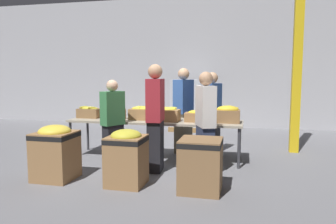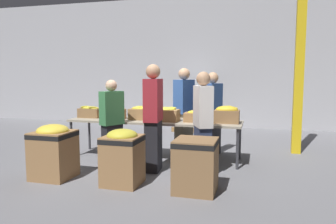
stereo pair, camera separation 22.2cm
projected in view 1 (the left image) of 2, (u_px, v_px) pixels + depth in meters
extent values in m
plane|color=slate|center=(155.00, 158.00, 6.34)|extent=(30.00, 30.00, 0.00)
cube|color=#A8A8AD|center=(191.00, 62.00, 10.19)|extent=(16.00, 0.08, 4.00)
cube|color=#9E937F|center=(155.00, 121.00, 6.25)|extent=(3.30, 0.82, 0.04)
cylinder|color=#38383D|center=(71.00, 140.00, 6.33)|extent=(0.05, 0.05, 0.70)
cylinder|color=#38383D|center=(239.00, 149.00, 5.59)|extent=(0.05, 0.05, 0.70)
cylinder|color=#38383D|center=(88.00, 134.00, 7.00)|extent=(0.05, 0.05, 0.70)
cylinder|color=#38383D|center=(240.00, 141.00, 6.27)|extent=(0.05, 0.05, 0.70)
cube|color=olive|center=(89.00, 113.00, 6.59)|extent=(0.44, 0.27, 0.19)
ellipsoid|color=gold|center=(89.00, 108.00, 6.58)|extent=(0.37, 0.22, 0.07)
ellipsoid|color=gold|center=(92.00, 107.00, 6.48)|extent=(0.15, 0.13, 0.05)
ellipsoid|color=gold|center=(84.00, 107.00, 6.57)|extent=(0.15, 0.20, 0.04)
cube|color=tan|center=(113.00, 114.00, 6.40)|extent=(0.43, 0.27, 0.19)
ellipsoid|color=gold|center=(113.00, 109.00, 6.39)|extent=(0.36, 0.22, 0.12)
ellipsoid|color=gold|center=(111.00, 106.00, 6.44)|extent=(0.21, 0.05, 0.04)
ellipsoid|color=gold|center=(107.00, 108.00, 6.34)|extent=(0.17, 0.16, 0.04)
ellipsoid|color=gold|center=(114.00, 108.00, 6.34)|extent=(0.10, 0.21, 0.05)
cube|color=olive|center=(143.00, 114.00, 6.33)|extent=(0.48, 0.33, 0.21)
ellipsoid|color=gold|center=(143.00, 108.00, 6.32)|extent=(0.42, 0.27, 0.09)
ellipsoid|color=gold|center=(148.00, 106.00, 6.38)|extent=(0.08, 0.19, 0.05)
ellipsoid|color=gold|center=(143.00, 107.00, 6.25)|extent=(0.15, 0.14, 0.04)
ellipsoid|color=gold|center=(138.00, 107.00, 6.39)|extent=(0.07, 0.17, 0.06)
cube|color=#A37A4C|center=(166.00, 115.00, 6.11)|extent=(0.48, 0.33, 0.22)
ellipsoid|color=gold|center=(166.00, 109.00, 6.10)|extent=(0.38, 0.28, 0.09)
ellipsoid|color=gold|center=(160.00, 107.00, 6.14)|extent=(0.18, 0.18, 0.04)
ellipsoid|color=gold|center=(173.00, 108.00, 6.08)|extent=(0.17, 0.09, 0.04)
ellipsoid|color=gold|center=(164.00, 108.00, 6.06)|extent=(0.09, 0.19, 0.04)
cube|color=olive|center=(198.00, 117.00, 6.02)|extent=(0.48, 0.27, 0.17)
ellipsoid|color=yellow|center=(198.00, 112.00, 6.01)|extent=(0.38, 0.23, 0.09)
ellipsoid|color=yellow|center=(206.00, 111.00, 5.98)|extent=(0.21, 0.06, 0.05)
ellipsoid|color=yellow|center=(204.00, 112.00, 5.92)|extent=(0.13, 0.18, 0.05)
cube|color=olive|center=(227.00, 116.00, 5.91)|extent=(0.44, 0.29, 0.23)
ellipsoid|color=gold|center=(228.00, 109.00, 5.90)|extent=(0.39, 0.23, 0.14)
ellipsoid|color=gold|center=(229.00, 106.00, 5.94)|extent=(0.13, 0.14, 0.04)
ellipsoid|color=gold|center=(233.00, 108.00, 5.90)|extent=(0.20, 0.10, 0.04)
ellipsoid|color=gold|center=(230.00, 107.00, 5.85)|extent=(0.21, 0.06, 0.04)
cube|color=black|center=(156.00, 146.00, 5.46)|extent=(0.26, 0.42, 0.84)
cube|color=maroon|center=(155.00, 100.00, 5.38)|extent=(0.28, 0.50, 0.70)
sphere|color=tan|center=(155.00, 71.00, 5.33)|extent=(0.24, 0.24, 0.24)
cube|color=#2D3856|center=(205.00, 151.00, 5.26)|extent=(0.34, 0.43, 0.78)
cube|color=silver|center=(206.00, 106.00, 5.18)|extent=(0.38, 0.50, 0.65)
sphere|color=tan|center=(206.00, 79.00, 5.13)|extent=(0.22, 0.22, 0.22)
cube|color=black|center=(212.00, 135.00, 6.63)|extent=(0.33, 0.43, 0.79)
cube|color=#2D5199|center=(212.00, 100.00, 6.55)|extent=(0.37, 0.49, 0.65)
sphere|color=tan|center=(212.00, 78.00, 6.50)|extent=(0.22, 0.22, 0.22)
cube|color=black|center=(113.00, 145.00, 5.85)|extent=(0.33, 0.39, 0.72)
cube|color=#387A47|center=(113.00, 108.00, 5.78)|extent=(0.38, 0.45, 0.59)
sphere|color=#DBAD89|center=(112.00, 86.00, 5.73)|extent=(0.20, 0.20, 0.20)
cube|color=#6B604C|center=(183.00, 133.00, 6.77)|extent=(0.33, 0.44, 0.83)
cube|color=#2D5199|center=(184.00, 96.00, 6.69)|extent=(0.37, 0.52, 0.68)
sphere|color=tan|center=(184.00, 74.00, 6.64)|extent=(0.23, 0.23, 0.23)
cube|color=olive|center=(56.00, 156.00, 5.02)|extent=(0.57, 0.57, 0.74)
cube|color=black|center=(55.00, 136.00, 4.99)|extent=(0.58, 0.58, 0.07)
ellipsoid|color=yellow|center=(55.00, 131.00, 4.98)|extent=(0.49, 0.49, 0.20)
cube|color=olive|center=(126.00, 161.00, 4.75)|extent=(0.53, 0.53, 0.72)
cube|color=black|center=(126.00, 140.00, 4.72)|extent=(0.53, 0.53, 0.07)
ellipsoid|color=gold|center=(126.00, 136.00, 4.71)|extent=(0.45, 0.45, 0.18)
cube|color=olive|center=(201.00, 165.00, 4.50)|extent=(0.57, 0.57, 0.73)
cube|color=black|center=(201.00, 143.00, 4.47)|extent=(0.57, 0.57, 0.07)
cube|color=gold|center=(298.00, 55.00, 6.63)|extent=(0.18, 0.18, 4.00)
cube|color=olive|center=(188.00, 127.00, 9.63)|extent=(0.95, 0.95, 0.13)
cube|color=#B2B7C1|center=(188.00, 103.00, 9.55)|extent=(0.88, 0.88, 1.34)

